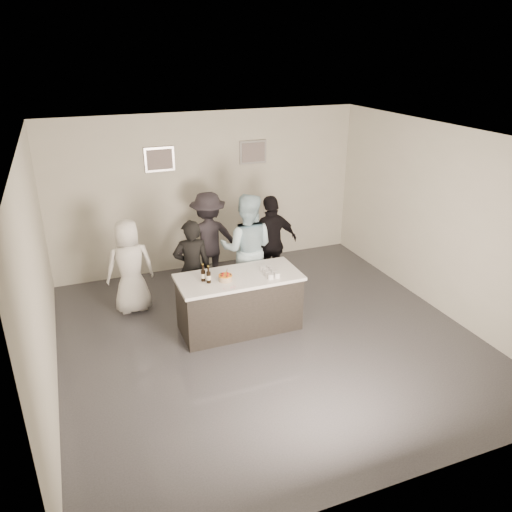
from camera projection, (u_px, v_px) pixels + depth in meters
name	position (u px, v px, depth m)	size (l,w,h in m)	color
floor	(268.00, 338.00, 7.56)	(6.00, 6.00, 0.00)	#3D3D42
ceiling	(270.00, 138.00, 6.39)	(6.00, 6.00, 0.00)	white
wall_back	(209.00, 192.00, 9.55)	(6.00, 0.04, 3.00)	beige
wall_front	(400.00, 364.00, 4.40)	(6.00, 0.04, 3.00)	beige
wall_left	(38.00, 280.00, 5.97)	(0.04, 6.00, 3.00)	beige
wall_right	(442.00, 221.00, 7.98)	(0.04, 6.00, 3.00)	beige
picture_left	(159.00, 159.00, 8.95)	(0.54, 0.04, 0.44)	#B2B2B7
picture_right	(253.00, 152.00, 9.55)	(0.54, 0.04, 0.44)	#B2B2B7
bar_counter	(239.00, 302.00, 7.66)	(1.86, 0.86, 0.90)	white
cake	(225.00, 278.00, 7.32)	(0.20, 0.20, 0.08)	orange
beer_bottle_a	(203.00, 273.00, 7.27)	(0.07, 0.07, 0.26)	black
beer_bottle_b	(209.00, 275.00, 7.22)	(0.07, 0.07, 0.26)	black
tumbler_cluster	(270.00, 272.00, 7.53)	(0.19, 0.40, 0.08)	gold
candles	(231.00, 288.00, 7.10)	(0.24, 0.08, 0.01)	pink
person_main_black	(192.00, 268.00, 7.95)	(0.59, 0.39, 1.62)	black
person_main_blue	(247.00, 249.00, 8.34)	(0.92, 0.72, 1.90)	#AFD5E5
person_guest_left	(130.00, 267.00, 8.06)	(0.77, 0.50, 1.58)	white
person_guest_right	(271.00, 243.00, 8.78)	(1.02, 0.42, 1.74)	black
person_guest_back	(209.00, 239.00, 9.00)	(1.12, 0.64, 1.73)	#242127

